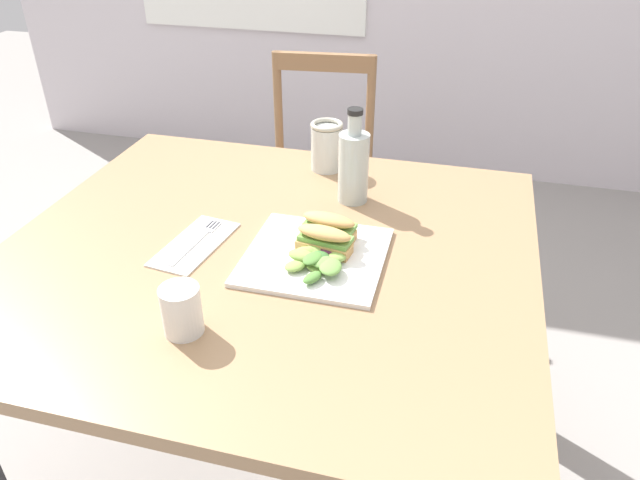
{
  "coord_description": "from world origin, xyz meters",
  "views": [
    {
      "loc": [
        0.41,
        -0.99,
        1.41
      ],
      "look_at": [
        0.15,
        0.02,
        0.76
      ],
      "focal_mm": 33.39,
      "sensor_mm": 36.0,
      "label": 1
    }
  ],
  "objects_px": {
    "dining_table": "(270,294)",
    "mason_jar_iced_tea": "(327,148)",
    "sandwich_half_back": "(329,226)",
    "cup_extra_side": "(182,310)",
    "bottle_cold_brew": "(353,170)",
    "sandwich_half_front": "(324,239)",
    "chair_wooden_far": "(318,180)",
    "fork_on_napkin": "(199,239)",
    "plate_lunch": "(315,256)"
  },
  "relations": [
    {
      "from": "fork_on_napkin",
      "to": "bottle_cold_brew",
      "type": "height_order",
      "value": "bottle_cold_brew"
    },
    {
      "from": "dining_table",
      "to": "plate_lunch",
      "type": "xyz_separation_m",
      "value": [
        0.11,
        -0.02,
        0.13
      ]
    },
    {
      "from": "sandwich_half_front",
      "to": "mason_jar_iced_tea",
      "type": "relative_size",
      "value": 0.94
    },
    {
      "from": "dining_table",
      "to": "fork_on_napkin",
      "type": "height_order",
      "value": "fork_on_napkin"
    },
    {
      "from": "mason_jar_iced_tea",
      "to": "cup_extra_side",
      "type": "bearing_deg",
      "value": -96.29
    },
    {
      "from": "sandwich_half_front",
      "to": "bottle_cold_brew",
      "type": "relative_size",
      "value": 0.53
    },
    {
      "from": "plate_lunch",
      "to": "bottle_cold_brew",
      "type": "height_order",
      "value": "bottle_cold_brew"
    },
    {
      "from": "sandwich_half_front",
      "to": "cup_extra_side",
      "type": "distance_m",
      "value": 0.34
    },
    {
      "from": "chair_wooden_far",
      "to": "plate_lunch",
      "type": "height_order",
      "value": "chair_wooden_far"
    },
    {
      "from": "plate_lunch",
      "to": "sandwich_half_back",
      "type": "relative_size",
      "value": 2.32
    },
    {
      "from": "sandwich_half_front",
      "to": "cup_extra_side",
      "type": "xyz_separation_m",
      "value": [
        -0.17,
        -0.29,
        0.01
      ]
    },
    {
      "from": "chair_wooden_far",
      "to": "fork_on_napkin",
      "type": "xyz_separation_m",
      "value": [
        -0.02,
        -0.92,
        0.3
      ]
    },
    {
      "from": "bottle_cold_brew",
      "to": "fork_on_napkin",
      "type": "bearing_deg",
      "value": -136.39
    },
    {
      "from": "sandwich_half_back",
      "to": "bottle_cold_brew",
      "type": "xyz_separation_m",
      "value": [
        0.01,
        0.2,
        0.04
      ]
    },
    {
      "from": "fork_on_napkin",
      "to": "mason_jar_iced_tea",
      "type": "distance_m",
      "value": 0.46
    },
    {
      "from": "fork_on_napkin",
      "to": "sandwich_half_front",
      "type": "bearing_deg",
      "value": 2.8
    },
    {
      "from": "bottle_cold_brew",
      "to": "dining_table",
      "type": "bearing_deg",
      "value": -117.27
    },
    {
      "from": "chair_wooden_far",
      "to": "sandwich_half_front",
      "type": "distance_m",
      "value": 1.0
    },
    {
      "from": "mason_jar_iced_tea",
      "to": "chair_wooden_far",
      "type": "bearing_deg",
      "value": 107.3
    },
    {
      "from": "sandwich_half_back",
      "to": "bottle_cold_brew",
      "type": "distance_m",
      "value": 0.2
    },
    {
      "from": "dining_table",
      "to": "mason_jar_iced_tea",
      "type": "bearing_deg",
      "value": 86.26
    },
    {
      "from": "fork_on_napkin",
      "to": "bottle_cold_brew",
      "type": "bearing_deg",
      "value": 43.61
    },
    {
      "from": "sandwich_half_back",
      "to": "cup_extra_side",
      "type": "xyz_separation_m",
      "value": [
        -0.17,
        -0.34,
        0.01
      ]
    },
    {
      "from": "dining_table",
      "to": "chair_wooden_far",
      "type": "distance_m",
      "value": 0.93
    },
    {
      "from": "dining_table",
      "to": "fork_on_napkin",
      "type": "distance_m",
      "value": 0.2
    },
    {
      "from": "sandwich_half_back",
      "to": "bottle_cold_brew",
      "type": "height_order",
      "value": "bottle_cold_brew"
    },
    {
      "from": "plate_lunch",
      "to": "sandwich_half_back",
      "type": "distance_m",
      "value": 0.08
    },
    {
      "from": "chair_wooden_far",
      "to": "cup_extra_side",
      "type": "relative_size",
      "value": 9.72
    },
    {
      "from": "cup_extra_side",
      "to": "bottle_cold_brew",
      "type": "bearing_deg",
      "value": 71.62
    },
    {
      "from": "dining_table",
      "to": "cup_extra_side",
      "type": "xyz_separation_m",
      "value": [
        -0.05,
        -0.29,
        0.17
      ]
    },
    {
      "from": "chair_wooden_far",
      "to": "mason_jar_iced_tea",
      "type": "relative_size",
      "value": 6.82
    },
    {
      "from": "bottle_cold_brew",
      "to": "mason_jar_iced_tea",
      "type": "height_order",
      "value": "bottle_cold_brew"
    },
    {
      "from": "plate_lunch",
      "to": "cup_extra_side",
      "type": "xyz_separation_m",
      "value": [
        -0.16,
        -0.27,
        0.04
      ]
    },
    {
      "from": "sandwich_half_front",
      "to": "fork_on_napkin",
      "type": "bearing_deg",
      "value": -177.2
    },
    {
      "from": "cup_extra_side",
      "to": "plate_lunch",
      "type": "bearing_deg",
      "value": 59.82
    },
    {
      "from": "dining_table",
      "to": "plate_lunch",
      "type": "relative_size",
      "value": 3.95
    },
    {
      "from": "sandwich_half_front",
      "to": "sandwich_half_back",
      "type": "bearing_deg",
      "value": 93.87
    },
    {
      "from": "sandwich_half_front",
      "to": "sandwich_half_back",
      "type": "distance_m",
      "value": 0.05
    },
    {
      "from": "fork_on_napkin",
      "to": "cup_extra_side",
      "type": "relative_size",
      "value": 2.08
    },
    {
      "from": "dining_table",
      "to": "cup_extra_side",
      "type": "distance_m",
      "value": 0.34
    },
    {
      "from": "sandwich_half_front",
      "to": "mason_jar_iced_tea",
      "type": "bearing_deg",
      "value": 103.47
    },
    {
      "from": "sandwich_half_back",
      "to": "fork_on_napkin",
      "type": "bearing_deg",
      "value": -165.98
    },
    {
      "from": "sandwich_half_back",
      "to": "cup_extra_side",
      "type": "height_order",
      "value": "cup_extra_side"
    },
    {
      "from": "chair_wooden_far",
      "to": "bottle_cold_brew",
      "type": "bearing_deg",
      "value": -68.43
    },
    {
      "from": "sandwich_half_front",
      "to": "plate_lunch",
      "type": "bearing_deg",
      "value": -133.29
    },
    {
      "from": "plate_lunch",
      "to": "sandwich_half_back",
      "type": "height_order",
      "value": "sandwich_half_back"
    },
    {
      "from": "dining_table",
      "to": "fork_on_napkin",
      "type": "relative_size",
      "value": 5.93
    },
    {
      "from": "dining_table",
      "to": "bottle_cold_brew",
      "type": "height_order",
      "value": "bottle_cold_brew"
    },
    {
      "from": "plate_lunch",
      "to": "sandwich_half_front",
      "type": "height_order",
      "value": "sandwich_half_front"
    },
    {
      "from": "fork_on_napkin",
      "to": "dining_table",
      "type": "bearing_deg",
      "value": 5.2
    }
  ]
}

